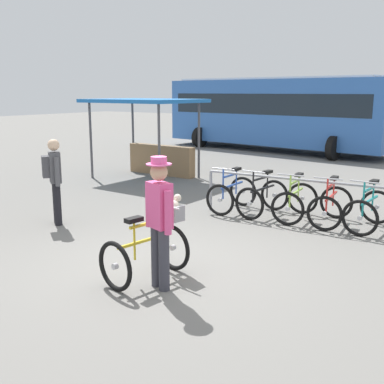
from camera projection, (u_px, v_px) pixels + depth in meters
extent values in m
plane|color=slate|center=(164.00, 266.00, 6.91)|extent=(80.00, 80.00, 0.00)
cylinder|color=#99999E|center=(211.00, 191.00, 10.10)|extent=(0.06, 0.06, 0.85)
cylinder|color=#99999E|center=(299.00, 180.00, 9.04)|extent=(3.85, 0.26, 0.05)
torus|color=black|center=(243.00, 191.00, 10.47)|extent=(0.66, 0.07, 0.66)
cylinder|color=#B7B7BC|center=(243.00, 191.00, 10.47)|extent=(0.08, 0.06, 0.08)
torus|color=black|center=(220.00, 200.00, 9.64)|extent=(0.66, 0.07, 0.66)
cylinder|color=#B7B7BC|center=(220.00, 200.00, 9.64)|extent=(0.08, 0.06, 0.08)
cube|color=#2D56B7|center=(232.00, 185.00, 10.01)|extent=(0.04, 0.92, 0.04)
cube|color=#2D56B7|center=(231.00, 175.00, 9.92)|extent=(0.04, 0.61, 0.04)
cylinder|color=#2D56B7|center=(236.00, 182.00, 10.15)|extent=(0.03, 0.03, 0.55)
cube|color=black|center=(236.00, 169.00, 10.09)|extent=(0.12, 0.24, 0.06)
cylinder|color=#2D56B7|center=(223.00, 184.00, 9.68)|extent=(0.03, 0.03, 0.63)
cylinder|color=#B7B7BC|center=(223.00, 169.00, 9.61)|extent=(0.52, 0.03, 0.03)
torus|color=black|center=(274.00, 195.00, 10.10)|extent=(0.66, 0.11, 0.66)
cylinder|color=#B7B7BC|center=(274.00, 195.00, 10.10)|extent=(0.08, 0.07, 0.08)
torus|color=black|center=(249.00, 204.00, 9.32)|extent=(0.66, 0.11, 0.66)
cylinder|color=#B7B7BC|center=(249.00, 204.00, 9.32)|extent=(0.08, 0.07, 0.08)
cube|color=black|center=(263.00, 189.00, 9.66)|extent=(0.11, 0.92, 0.04)
cube|color=black|center=(262.00, 178.00, 9.57)|extent=(0.08, 0.61, 0.04)
cylinder|color=black|center=(267.00, 185.00, 9.79)|extent=(0.03, 0.03, 0.55)
cube|color=black|center=(268.00, 172.00, 9.73)|extent=(0.14, 0.25, 0.06)
cylinder|color=black|center=(253.00, 187.00, 9.34)|extent=(0.03, 0.03, 0.63)
cylinder|color=#B7B7BC|center=(253.00, 172.00, 9.28)|extent=(0.52, 0.07, 0.03)
torus|color=black|center=(302.00, 198.00, 9.79)|extent=(0.66, 0.14, 0.66)
cylinder|color=#B7B7BC|center=(302.00, 198.00, 9.79)|extent=(0.09, 0.07, 0.08)
torus|color=black|center=(287.00, 209.00, 8.92)|extent=(0.66, 0.14, 0.66)
cylinder|color=#B7B7BC|center=(287.00, 209.00, 8.92)|extent=(0.09, 0.07, 0.08)
cube|color=#9ED14C|center=(296.00, 192.00, 9.31)|extent=(0.12, 0.92, 0.04)
cube|color=#9ED14C|center=(296.00, 182.00, 9.22)|extent=(0.09, 0.61, 0.04)
cylinder|color=#9ED14C|center=(298.00, 188.00, 9.45)|extent=(0.03, 0.03, 0.55)
cube|color=black|center=(299.00, 175.00, 9.40)|extent=(0.14, 0.25, 0.06)
cylinder|color=#9ED14C|center=(290.00, 191.00, 8.96)|extent=(0.03, 0.03, 0.63)
cylinder|color=#B7B7BC|center=(291.00, 175.00, 8.89)|extent=(0.52, 0.08, 0.03)
torus|color=black|center=(336.00, 202.00, 9.44)|extent=(0.66, 0.13, 0.66)
cylinder|color=#B7B7BC|center=(336.00, 202.00, 9.44)|extent=(0.09, 0.07, 0.08)
torus|color=black|center=(324.00, 214.00, 8.56)|extent=(0.66, 0.13, 0.66)
cylinder|color=#B7B7BC|center=(324.00, 214.00, 8.56)|extent=(0.09, 0.07, 0.08)
cube|color=red|center=(331.00, 196.00, 8.96)|extent=(0.12, 0.92, 0.04)
cube|color=red|center=(331.00, 185.00, 8.87)|extent=(0.10, 0.61, 0.04)
cylinder|color=red|center=(334.00, 192.00, 9.10)|extent=(0.03, 0.03, 0.55)
cube|color=black|center=(334.00, 178.00, 9.05)|extent=(0.14, 0.25, 0.06)
cylinder|color=red|center=(327.00, 195.00, 8.60)|extent=(0.03, 0.03, 0.63)
cylinder|color=#B7B7BC|center=(328.00, 179.00, 8.54)|extent=(0.52, 0.08, 0.03)
torus|color=black|center=(377.00, 207.00, 9.05)|extent=(0.66, 0.10, 0.66)
cylinder|color=#B7B7BC|center=(377.00, 207.00, 9.05)|extent=(0.08, 0.06, 0.08)
torus|color=black|center=(360.00, 218.00, 8.25)|extent=(0.66, 0.10, 0.66)
cylinder|color=#B7B7BC|center=(360.00, 218.00, 8.25)|extent=(0.08, 0.06, 0.08)
cube|color=teal|center=(370.00, 200.00, 8.60)|extent=(0.09, 0.92, 0.04)
cube|color=teal|center=(370.00, 189.00, 8.52)|extent=(0.07, 0.61, 0.04)
cylinder|color=teal|center=(373.00, 196.00, 8.74)|extent=(0.03, 0.03, 0.55)
cube|color=black|center=(374.00, 182.00, 8.68)|extent=(0.13, 0.25, 0.06)
cylinder|color=teal|center=(363.00, 200.00, 8.28)|extent=(0.03, 0.03, 0.63)
cylinder|color=#B7B7BC|center=(365.00, 182.00, 8.22)|extent=(0.52, 0.06, 0.03)
torus|color=black|center=(115.00, 266.00, 5.98)|extent=(0.66, 0.17, 0.66)
cylinder|color=#B7B7BC|center=(115.00, 266.00, 5.98)|extent=(0.09, 0.07, 0.08)
torus|color=black|center=(173.00, 248.00, 6.70)|extent=(0.66, 0.17, 0.66)
cylinder|color=#B7B7BC|center=(173.00, 248.00, 6.70)|extent=(0.09, 0.07, 0.08)
cube|color=yellow|center=(145.00, 240.00, 6.30)|extent=(0.19, 0.91, 0.04)
cube|color=yellow|center=(148.00, 224.00, 6.28)|extent=(0.14, 0.61, 0.04)
cylinder|color=yellow|center=(134.00, 240.00, 6.16)|extent=(0.03, 0.03, 0.55)
cube|color=black|center=(134.00, 220.00, 6.10)|extent=(0.16, 0.26, 0.06)
cylinder|color=yellow|center=(166.00, 228.00, 6.55)|extent=(0.03, 0.03, 0.63)
cylinder|color=#B7B7BC|center=(166.00, 206.00, 6.48)|extent=(0.52, 0.12, 0.03)
cube|color=gray|center=(174.00, 213.00, 6.61)|extent=(0.29, 0.24, 0.22)
ellipsoid|color=beige|center=(173.00, 206.00, 6.59)|extent=(0.20, 0.19, 0.16)
sphere|color=beige|center=(178.00, 198.00, 6.63)|extent=(0.11, 0.11, 0.11)
cylinder|color=#383842|center=(164.00, 260.00, 5.98)|extent=(0.14, 0.14, 0.82)
cylinder|color=#383842|center=(156.00, 256.00, 6.12)|extent=(0.14, 0.14, 0.82)
cube|color=#E54C8C|center=(159.00, 205.00, 5.91)|extent=(0.39, 0.30, 0.58)
cylinder|color=#E54C8C|center=(168.00, 213.00, 5.73)|extent=(0.09, 0.09, 0.55)
cylinder|color=#E54C8C|center=(149.00, 206.00, 6.08)|extent=(0.09, 0.09, 0.55)
sphere|color=tan|center=(159.00, 172.00, 5.82)|extent=(0.22, 0.22, 0.22)
cylinder|color=#E05999|center=(159.00, 164.00, 5.80)|extent=(0.32, 0.32, 0.02)
cylinder|color=#E05999|center=(159.00, 160.00, 5.79)|extent=(0.20, 0.20, 0.09)
cylinder|color=black|center=(57.00, 202.00, 9.10)|extent=(0.14, 0.14, 0.82)
cylinder|color=black|center=(57.00, 204.00, 8.93)|extent=(0.14, 0.14, 0.82)
cube|color=#4C4C51|center=(55.00, 167.00, 8.87)|extent=(0.39, 0.36, 0.58)
cylinder|color=#4C4C51|center=(55.00, 168.00, 9.09)|extent=(0.09, 0.09, 0.55)
cylinder|color=#4C4C51|center=(57.00, 172.00, 8.68)|extent=(0.09, 0.09, 0.55)
sphere|color=beige|center=(53.00, 145.00, 8.78)|extent=(0.22, 0.22, 0.22)
cube|color=#3F3F44|center=(46.00, 167.00, 8.81)|extent=(0.29, 0.26, 0.40)
cube|color=#3366B7|center=(276.00, 112.00, 20.21)|extent=(10.24, 3.74, 2.70)
cube|color=#19232D|center=(277.00, 104.00, 20.14)|extent=(9.44, 3.66, 0.84)
cube|color=silver|center=(278.00, 79.00, 19.92)|extent=(9.21, 3.37, 0.08)
cylinder|color=black|center=(200.00, 137.00, 21.64)|extent=(0.36, 0.92, 0.90)
cylinder|color=black|center=(232.00, 134.00, 23.48)|extent=(0.36, 0.92, 0.90)
cylinder|color=black|center=(333.00, 148.00, 17.45)|extent=(0.36, 0.92, 0.90)
cylinder|color=black|center=(360.00, 143.00, 19.28)|extent=(0.36, 0.92, 0.90)
cylinder|color=#4C4C51|center=(133.00, 136.00, 15.17)|extent=(0.07, 0.07, 2.20)
cylinder|color=#4C4C51|center=(199.00, 141.00, 13.68)|extent=(0.07, 0.07, 2.20)
cylinder|color=#4C4C51|center=(91.00, 141.00, 13.75)|extent=(0.07, 0.07, 2.20)
cylinder|color=#4C4C51|center=(159.00, 147.00, 12.25)|extent=(0.07, 0.07, 2.20)
cube|color=blue|center=(144.00, 101.00, 13.47)|extent=(3.18, 2.40, 0.10)
cube|color=olive|center=(161.00, 160.00, 14.44)|extent=(2.35, 0.38, 0.90)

